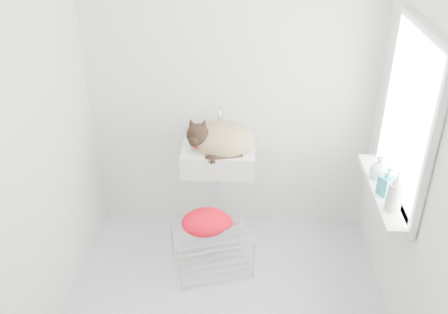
{
  "coord_description": "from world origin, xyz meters",
  "views": [
    {
      "loc": [
        0.12,
        -2.49,
        2.59
      ],
      "look_at": [
        -0.03,
        0.5,
        0.88
      ],
      "focal_mm": 39.77,
      "sensor_mm": 36.0,
      "label": 1
    }
  ],
  "objects_px": {
    "bottle_a": "(391,210)",
    "wire_rack": "(212,251)",
    "bottle_c": "(378,178)",
    "sink": "(219,144)",
    "bottle_b": "(385,194)",
    "cat": "(220,141)"
  },
  "relations": [
    {
      "from": "sink",
      "to": "bottle_c",
      "type": "distance_m",
      "value": 1.15
    },
    {
      "from": "bottle_a",
      "to": "bottle_c",
      "type": "bearing_deg",
      "value": 90.0
    },
    {
      "from": "sink",
      "to": "bottle_c",
      "type": "height_order",
      "value": "sink"
    },
    {
      "from": "sink",
      "to": "bottle_b",
      "type": "bearing_deg",
      "value": -29.22
    },
    {
      "from": "bottle_b",
      "to": "cat",
      "type": "bearing_deg",
      "value": 151.28
    },
    {
      "from": "sink",
      "to": "bottle_c",
      "type": "relative_size",
      "value": 3.31
    },
    {
      "from": "bottle_b",
      "to": "bottle_c",
      "type": "relative_size",
      "value": 1.16
    },
    {
      "from": "cat",
      "to": "bottle_a",
      "type": "xyz_separation_m",
      "value": [
        1.07,
        -0.76,
        -0.04
      ]
    },
    {
      "from": "bottle_a",
      "to": "bottle_c",
      "type": "relative_size",
      "value": 1.32
    },
    {
      "from": "bottle_c",
      "to": "wire_rack",
      "type": "bearing_deg",
      "value": 178.4
    },
    {
      "from": "cat",
      "to": "wire_rack",
      "type": "distance_m",
      "value": 0.83
    },
    {
      "from": "wire_rack",
      "to": "bottle_a",
      "type": "relative_size",
      "value": 2.5
    },
    {
      "from": "bottle_a",
      "to": "bottle_b",
      "type": "distance_m",
      "value": 0.17
    },
    {
      "from": "bottle_a",
      "to": "bottle_c",
      "type": "height_order",
      "value": "bottle_a"
    },
    {
      "from": "wire_rack",
      "to": "bottle_b",
      "type": "height_order",
      "value": "bottle_b"
    },
    {
      "from": "bottle_a",
      "to": "bottle_c",
      "type": "xyz_separation_m",
      "value": [
        0.0,
        0.36,
        0.0
      ]
    },
    {
      "from": "sink",
      "to": "bottle_b",
      "type": "xyz_separation_m",
      "value": [
        1.08,
        -0.6,
        0.0
      ]
    },
    {
      "from": "bottle_a",
      "to": "wire_rack",
      "type": "bearing_deg",
      "value": 160.39
    },
    {
      "from": "wire_rack",
      "to": "bottle_c",
      "type": "bearing_deg",
      "value": -1.6
    },
    {
      "from": "bottle_b",
      "to": "bottle_c",
      "type": "distance_m",
      "value": 0.19
    },
    {
      "from": "sink",
      "to": "cat",
      "type": "xyz_separation_m",
      "value": [
        0.01,
        -0.02,
        0.04
      ]
    },
    {
      "from": "cat",
      "to": "bottle_c",
      "type": "relative_size",
      "value": 3.03
    }
  ]
}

